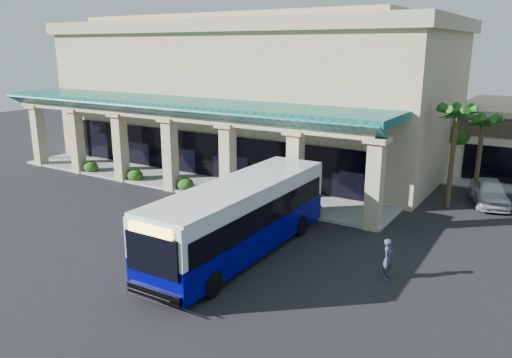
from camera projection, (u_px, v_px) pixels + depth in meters
The scene contains 10 objects.
ground at pixel (217, 238), 24.40m from camera, with size 110.00×110.00×0.00m, color black.
main_building at pixel (254, 90), 40.15m from camera, with size 30.80×14.80×11.35m, color tan, non-canonical shape.
arcade at pixel (180, 142), 33.34m from camera, with size 30.00×6.20×5.70m, color #0D504D, non-canonical shape.
palm_0 at pixel (453, 152), 28.21m from camera, with size 2.40×2.40×6.60m, color #1C4B14, non-canonical shape.
palm_1 at pixel (480, 151), 30.26m from camera, with size 2.40×2.40×5.80m, color #1C4B14, non-canonical shape.
palm_2 at pixel (40, 122), 40.46m from camera, with size 2.40×2.40×6.20m, color #1C4B14, non-canonical shape.
broadleaf_tree at pixel (460, 143), 35.51m from camera, with size 2.60×2.60×4.81m, color #1E4910, non-canonical shape.
transit_bus at pixel (241, 219), 22.09m from camera, with size 2.77×11.89×3.32m, color #010275, non-canonical shape.
pedestrian at pixel (388, 259), 19.97m from camera, with size 0.61×0.40×1.66m, color #3A3A55.
car_silver at pixel (490, 192), 29.35m from camera, with size 1.81×4.50×1.53m, color silver.
Camera 1 is at (13.71, -18.36, 9.06)m, focal length 35.00 mm.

